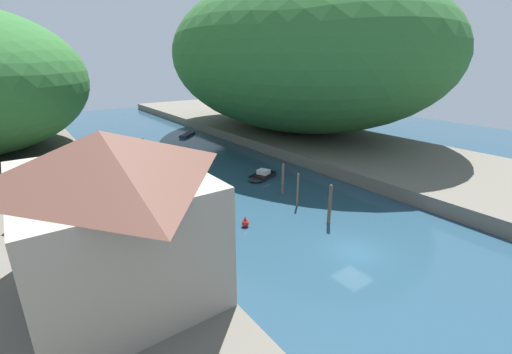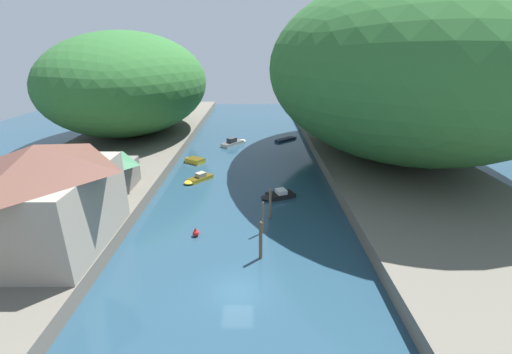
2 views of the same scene
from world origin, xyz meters
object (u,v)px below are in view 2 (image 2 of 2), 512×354
at_px(boat_yellow_tender, 235,142).
at_px(boat_small_dinghy, 194,160).
at_px(waterfront_building, 46,196).
at_px(boat_navy_launch, 278,195).
at_px(boat_red_skiff, 288,139).
at_px(person_on_quay, 97,231).
at_px(channel_buoy_near, 196,233).
at_px(boathouse_shed, 107,172).
at_px(boat_white_cruiser, 198,179).

bearing_deg(boat_yellow_tender, boat_small_dinghy, -81.16).
relative_size(waterfront_building, boat_navy_launch, 2.70).
relative_size(boat_red_skiff, person_on_quay, 3.14).
bearing_deg(boat_yellow_tender, boat_red_skiff, 58.03).
bearing_deg(channel_buoy_near, waterfront_building, -161.19).
xyz_separation_m(boat_yellow_tender, channel_buoy_near, (-1.89, -34.86, -0.09)).
bearing_deg(boathouse_shed, boat_red_skiff, 50.82).
bearing_deg(boat_red_skiff, boat_yellow_tender, -113.55).
distance_m(waterfront_building, boat_yellow_tender, 41.56).
height_order(boathouse_shed, boat_yellow_tender, boathouse_shed).
height_order(boat_red_skiff, person_on_quay, person_on_quay).
height_order(boat_red_skiff, boat_navy_launch, boat_navy_launch).
relative_size(boat_yellow_tender, boat_small_dinghy, 1.46).
bearing_deg(boat_white_cruiser, boathouse_shed, 77.02).
distance_m(boat_white_cruiser, boat_small_dinghy, 8.89).
bearing_deg(person_on_quay, boat_white_cruiser, -9.25).
bearing_deg(person_on_quay, waterfront_building, 110.34).
xyz_separation_m(waterfront_building, person_on_quay, (3.37, 0.69, -3.77)).
bearing_deg(boat_red_skiff, waterfront_building, -72.64).
bearing_deg(channel_buoy_near, boat_white_cruiser, 98.30).
bearing_deg(boat_white_cruiser, boat_yellow_tender, -60.32).
xyz_separation_m(boat_white_cruiser, person_on_quay, (-6.09, -18.64, 2.15)).
relative_size(boat_yellow_tender, person_on_quay, 3.46).
relative_size(boathouse_shed, boat_yellow_tender, 1.42).
bearing_deg(channel_buoy_near, boathouse_shed, 145.07).
height_order(waterfront_building, person_on_quay, waterfront_building).
xyz_separation_m(boat_small_dinghy, channel_buoy_near, (4.34, -23.98, 0.03)).
distance_m(boat_yellow_tender, boat_red_skiff, 11.38).
distance_m(boat_navy_launch, person_on_quay, 21.55).
xyz_separation_m(boathouse_shed, boat_white_cruiser, (9.78, 6.95, -3.61)).
relative_size(boat_white_cruiser, boat_red_skiff, 0.85).
distance_m(boat_small_dinghy, boat_navy_launch, 19.56).
xyz_separation_m(waterfront_building, boat_white_cruiser, (9.46, 19.33, -5.92)).
bearing_deg(boat_small_dinghy, boat_white_cruiser, -132.27).
bearing_deg(boat_red_skiff, boathouse_shed, -82.11).
xyz_separation_m(boat_white_cruiser, boat_red_skiff, (14.87, 23.29, -0.14)).
height_order(boat_white_cruiser, channel_buoy_near, boat_white_cruiser).
xyz_separation_m(boat_white_cruiser, boat_navy_launch, (11.08, -5.81, -0.02)).
bearing_deg(boat_yellow_tender, boat_navy_launch, -35.99).
bearing_deg(waterfront_building, boat_yellow_tender, 70.72).
bearing_deg(channel_buoy_near, boat_yellow_tender, 86.90).
bearing_deg(person_on_quay, boat_yellow_tender, -6.15).
distance_m(waterfront_building, boat_navy_launch, 25.30).
relative_size(waterfront_building, channel_buoy_near, 12.84).
height_order(boathouse_shed, boat_red_skiff, boathouse_shed).
relative_size(boathouse_shed, boat_white_cruiser, 1.84).
bearing_deg(boathouse_shed, person_on_quay, -72.47).
bearing_deg(boathouse_shed, waterfront_building, -88.50).
xyz_separation_m(waterfront_building, boat_small_dinghy, (7.35, 27.97, -5.91)).
relative_size(channel_buoy_near, person_on_quay, 0.58).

